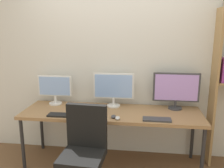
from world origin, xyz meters
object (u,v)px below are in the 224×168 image
Objects in this scene: keyboard_right at (157,119)px; desk at (112,115)px; keyboard_left at (63,115)px; mouse_left_side at (118,118)px; office_chair at (84,161)px; monitor_left at (55,88)px; monitor_right at (176,89)px; laptop_closed at (92,110)px; monitor_center at (114,88)px; mouse_right_side at (113,116)px.

desk is at bearing 157.67° from keyboard_right.
mouse_left_side reaches higher than keyboard_left.
office_chair is 1.19m from monitor_left.
monitor_left reaches higher than keyboard_left.
monitor_right is (0.82, 0.21, 0.32)m from desk.
desk is 0.73m from office_chair.
laptop_closed is at bearing -174.78° from desk.
laptop_closed is (0.31, 0.21, 0.00)m from keyboard_left.
monitor_left reaches higher than mouse_left_side.
monitor_right is at bearing 0.00° from monitor_left.
monitor_left is at bearing 165.49° from desk.
laptop_closed is (-0.35, 0.23, -0.00)m from mouse_left_side.
monitor_right is 0.57m from keyboard_right.
mouse_left_side is (0.10, -0.47, -0.24)m from monitor_center.
desk is 6.98× the size of keyboard_right.
desk is 0.37m from monitor_center.
monitor_left is 0.82m from monitor_center.
mouse_right_side is at bearing -21.65° from laptop_closed.
mouse_right_side is (-0.51, 0.01, 0.01)m from keyboard_right.
laptop_closed is at bearing -22.41° from monitor_left.
monitor_center is at bearing 141.70° from keyboard_right.
office_chair reaches higher than mouse_left_side.
desk is 7.12× the size of laptop_closed.
office_chair is 2.59× the size of keyboard_left.
keyboard_left is at bearing -135.21° from laptop_closed.
office_chair is 1.47m from monitor_right.
mouse_left_side reaches higher than desk.
monitor_center is 1.42× the size of keyboard_left.
keyboard_right is 0.84m from laptop_closed.
monitor_center is at bearing 0.01° from monitor_left.
monitor_right reaches higher than office_chair.
mouse_left_side is (0.32, 0.38, 0.35)m from office_chair.
monitor_right is at bearing 33.27° from mouse_left_side.
mouse_right_side is at bearing -26.18° from monitor_left.
monitor_center is 0.76m from keyboard_right.
keyboard_left is (0.26, -0.44, -0.22)m from monitor_left.
keyboard_left is at bearing -157.67° from desk.
keyboard_right is 0.46m from mouse_left_side.
mouse_right_side is (-0.05, 0.04, 0.00)m from mouse_left_side.
mouse_right_side is (0.27, 0.42, 0.35)m from office_chair.
office_chair is 1.06m from monitor_center.
desk is at bearing -14.51° from monitor_left.
monitor_right reaches higher than monitor_center.
monitor_center is (0.82, 0.00, 0.03)m from monitor_left.
office_chair is 3.09× the size of laptop_closed.
monitor_center is at bearing -180.00° from monitor_right.
mouse_left_side is (-0.46, -0.03, 0.01)m from keyboard_right.
keyboard_left is at bearing -141.70° from monitor_center.
monitor_left is at bearing 153.82° from mouse_right_side.
laptop_closed is (-0.30, 0.19, -0.00)m from mouse_right_side.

